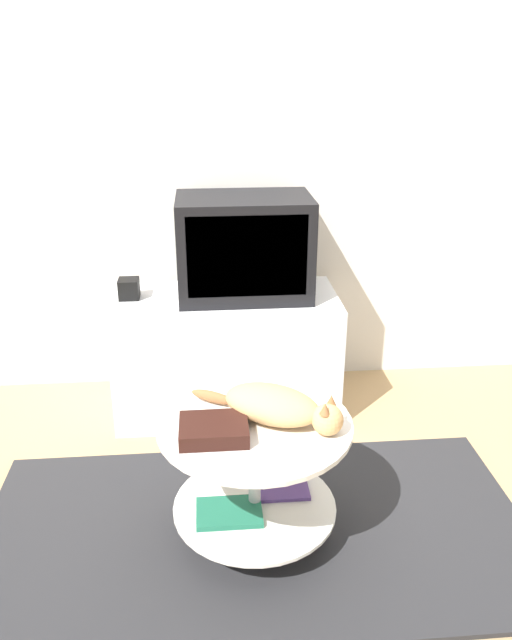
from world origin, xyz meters
The scene contains 9 objects.
ground_plane centered at (0.00, 0.00, 0.00)m, with size 12.00×12.00×0.00m, color tan.
wall_back centered at (0.00, 1.27, 1.30)m, with size 8.00×0.05×2.60m.
rug centered at (0.00, 0.00, 0.01)m, with size 2.03×1.03×0.02m.
tv_stand centered at (-0.07, 0.93, 0.30)m, with size 1.06×0.50×0.59m.
tv centered at (0.03, 0.95, 0.83)m, with size 0.61×0.39×0.47m.
speaker centered at (-0.52, 0.95, 0.64)m, with size 0.09×0.09×0.09m.
coffee_table centered at (-0.01, -0.02, 0.32)m, with size 0.67×0.67×0.48m.
dvd_box centered at (-0.15, -0.09, 0.52)m, with size 0.22×0.17×0.05m.
cat centered at (0.07, -0.01, 0.55)m, with size 0.51×0.36×0.13m.
Camera 1 is at (-0.16, -1.82, 1.65)m, focal length 35.00 mm.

